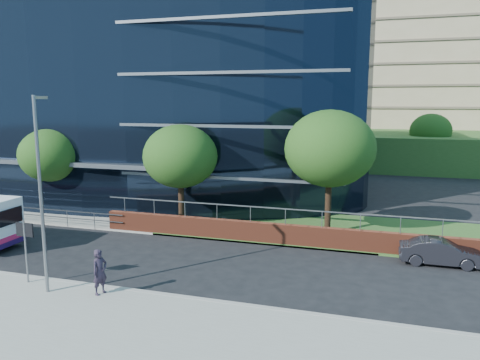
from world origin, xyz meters
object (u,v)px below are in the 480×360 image
(parked_car, at_px, (441,252))
(street_sign, at_px, (25,238))
(tree_far_b, at_px, (50,155))
(tree_far_c, at_px, (180,156))
(tree_dist_e, at_px, (431,131))
(tree_far_d, at_px, (330,149))
(pedestrian, at_px, (100,272))
(streetlight_east, at_px, (41,189))

(parked_car, bearing_deg, street_sign, 114.09)
(tree_far_b, height_order, tree_far_c, tree_far_c)
(parked_car, bearing_deg, tree_dist_e, -4.44)
(tree_far_d, bearing_deg, street_sign, -134.78)
(street_sign, distance_m, tree_far_c, 11.14)
(pedestrian, bearing_deg, tree_far_c, 23.58)
(tree_dist_e, relative_size, parked_car, 1.68)
(parked_car, bearing_deg, tree_far_b, 82.29)
(tree_far_c, xyz_separation_m, parked_car, (14.90, -2.50, -3.90))
(tree_far_c, bearing_deg, streetlight_east, -95.11)
(tree_far_c, xyz_separation_m, streetlight_east, (-1.00, -11.17, -0.10))
(tree_far_c, bearing_deg, parked_car, -9.53)
(street_sign, xyz_separation_m, streetlight_east, (1.50, -0.59, 2.29))
(street_sign, xyz_separation_m, parked_car, (17.40, 8.09, -1.51))
(tree_far_d, xyz_separation_m, tree_dist_e, (8.00, 30.00, -0.65))
(parked_car, xyz_separation_m, pedestrian, (-13.67, -8.24, 0.45))
(tree_far_d, height_order, parked_car, tree_far_d)
(tree_dist_e, xyz_separation_m, pedestrian, (-15.77, -41.74, -3.45))
(tree_far_d, height_order, tree_dist_e, tree_far_d)
(tree_far_b, bearing_deg, pedestrian, -45.04)
(street_sign, relative_size, tree_far_b, 0.46)
(street_sign, height_order, tree_far_d, tree_far_d)
(tree_dist_e, xyz_separation_m, streetlight_east, (-18.00, -42.17, -0.10))
(street_sign, bearing_deg, tree_dist_e, 64.88)
(tree_far_b, xyz_separation_m, tree_far_d, (19.00, 0.50, 0.98))
(parked_car, height_order, pedestrian, pedestrian)
(tree_far_b, bearing_deg, tree_far_c, -2.86)
(streetlight_east, distance_m, pedestrian, 4.05)
(tree_far_b, bearing_deg, parked_car, -6.87)
(streetlight_east, relative_size, pedestrian, 4.27)
(street_sign, height_order, parked_car, street_sign)
(tree_far_b, relative_size, parked_car, 1.56)
(parked_car, distance_m, pedestrian, 15.97)
(tree_far_b, xyz_separation_m, parked_car, (24.90, -3.00, -3.57))
(tree_far_b, distance_m, pedestrian, 16.19)
(streetlight_east, bearing_deg, parked_car, 28.62)
(tree_far_c, height_order, streetlight_east, streetlight_east)
(street_sign, bearing_deg, tree_far_c, 76.71)
(streetlight_east, height_order, parked_car, streetlight_east)
(tree_far_c, bearing_deg, tree_dist_e, 61.26)
(tree_far_c, height_order, pedestrian, tree_far_c)
(tree_far_c, xyz_separation_m, tree_far_d, (9.00, 1.00, 0.65))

